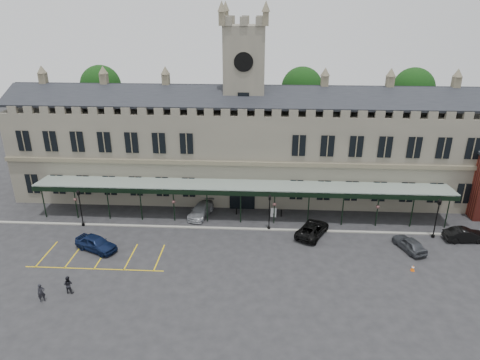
# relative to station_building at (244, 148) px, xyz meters

# --- Properties ---
(ground) EXTENTS (140.00, 140.00, 0.00)m
(ground) POSITION_rel_station_building_xyz_m (0.00, -15.91, -6.47)
(ground) COLOR #232325
(station_building) EXTENTS (60.00, 10.36, 17.30)m
(station_building) POSITION_rel_station_building_xyz_m (0.00, 0.00, 0.00)
(station_building) COLOR #646053
(station_building) RESTS_ON ground
(clock_tower) EXTENTS (5.60, 5.60, 24.80)m
(clock_tower) POSITION_rel_station_building_xyz_m (0.00, 0.09, 6.64)
(clock_tower) COLOR #646053
(clock_tower) RESTS_ON ground
(canopy) EXTENTS (50.00, 4.10, 4.30)m
(canopy) POSITION_rel_station_building_xyz_m (0.00, -8.45, -4.06)
(canopy) COLOR #8C9E93
(canopy) RESTS_ON ground
(kerb) EXTENTS (60.00, 0.40, 0.12)m
(kerb) POSITION_rel_station_building_xyz_m (0.00, -10.41, -6.41)
(kerb) COLOR gray
(kerb) RESTS_ON ground
(parking_markings) EXTENTS (16.00, 6.00, 0.01)m
(parking_markings) POSITION_rel_station_building_xyz_m (-14.00, -17.41, -6.47)
(parking_markings) COLOR gold
(parking_markings) RESTS_ON ground
(tree_behind_left) EXTENTS (6.00, 6.00, 16.00)m
(tree_behind_left) POSITION_rel_station_building_xyz_m (-22.00, 9.09, 6.35)
(tree_behind_left) COLOR #332314
(tree_behind_left) RESTS_ON ground
(tree_behind_mid) EXTENTS (6.00, 6.00, 16.00)m
(tree_behind_mid) POSITION_rel_station_building_xyz_m (8.00, 9.09, 6.35)
(tree_behind_mid) COLOR #332314
(tree_behind_mid) RESTS_ON ground
(tree_behind_right) EXTENTS (6.00, 6.00, 16.00)m
(tree_behind_right) POSITION_rel_station_building_xyz_m (24.00, 9.09, 6.35)
(tree_behind_right) COLOR #332314
(tree_behind_right) RESTS_ON ground
(lamp_post_left) EXTENTS (0.44, 0.44, 4.69)m
(lamp_post_left) POSITION_rel_station_building_xyz_m (-18.59, -10.59, -3.69)
(lamp_post_left) COLOR black
(lamp_post_left) RESTS_ON ground
(lamp_post_mid) EXTENTS (0.43, 0.43, 4.51)m
(lamp_post_mid) POSITION_rel_station_building_xyz_m (3.40, -10.31, -3.79)
(lamp_post_mid) COLOR black
(lamp_post_mid) RESTS_ON ground
(lamp_post_right) EXTENTS (0.46, 0.46, 4.85)m
(lamp_post_right) POSITION_rel_station_building_xyz_m (21.84, -11.07, -3.59)
(lamp_post_right) COLOR black
(lamp_post_right) RESTS_ON ground
(traffic_cone) EXTENTS (0.39, 0.39, 0.62)m
(traffic_cone) POSITION_rel_station_building_xyz_m (17.50, -17.83, -6.16)
(traffic_cone) COLOR #E65607
(traffic_cone) RESTS_ON ground
(sign_board) EXTENTS (0.72, 0.06, 1.23)m
(sign_board) POSITION_rel_station_building_xyz_m (3.97, -7.14, -5.87)
(sign_board) COLOR black
(sign_board) RESTS_ON ground
(bollard_left) EXTENTS (0.17, 0.17, 0.94)m
(bollard_left) POSITION_rel_station_building_xyz_m (-0.63, -6.67, -6.00)
(bollard_left) COLOR black
(bollard_left) RESTS_ON ground
(bollard_right) EXTENTS (0.17, 0.17, 0.96)m
(bollard_right) POSITION_rel_station_building_xyz_m (4.94, -6.92, -5.99)
(bollard_right) COLOR black
(bollard_right) RESTS_ON ground
(car_left_a) EXTENTS (5.17, 3.79, 1.64)m
(car_left_a) POSITION_rel_station_building_xyz_m (-15.00, -15.83, -5.65)
(car_left_a) COLOR #0D193B
(car_left_a) RESTS_ON ground
(car_taxi) EXTENTS (3.17, 5.33, 1.45)m
(car_taxi) POSITION_rel_station_building_xyz_m (-5.00, -7.26, -5.74)
(car_taxi) COLOR #A7A9AF
(car_taxi) RESTS_ON ground
(car_van) EXTENTS (4.69, 5.89, 1.49)m
(car_van) POSITION_rel_station_building_xyz_m (8.30, -11.29, -5.72)
(car_van) COLOR black
(car_van) RESTS_ON ground
(car_right_a) EXTENTS (3.10, 4.55, 1.44)m
(car_right_a) POSITION_rel_station_building_xyz_m (18.30, -13.90, -5.75)
(car_right_a) COLOR #3A3D42
(car_right_a) RESTS_ON ground
(car_right_b) EXTENTS (4.60, 1.86, 1.49)m
(car_right_b) POSITION_rel_station_building_xyz_m (25.00, -11.68, -5.72)
(car_right_b) COLOR black
(car_right_b) RESTS_ON ground
(person_a) EXTENTS (0.76, 0.71, 1.74)m
(person_a) POSITION_rel_station_building_xyz_m (-16.67, -24.42, -5.60)
(person_a) COLOR black
(person_a) RESTS_ON ground
(person_b) EXTENTS (0.85, 0.67, 1.74)m
(person_b) POSITION_rel_station_building_xyz_m (-14.84, -23.11, -5.60)
(person_b) COLOR black
(person_b) RESTS_ON ground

